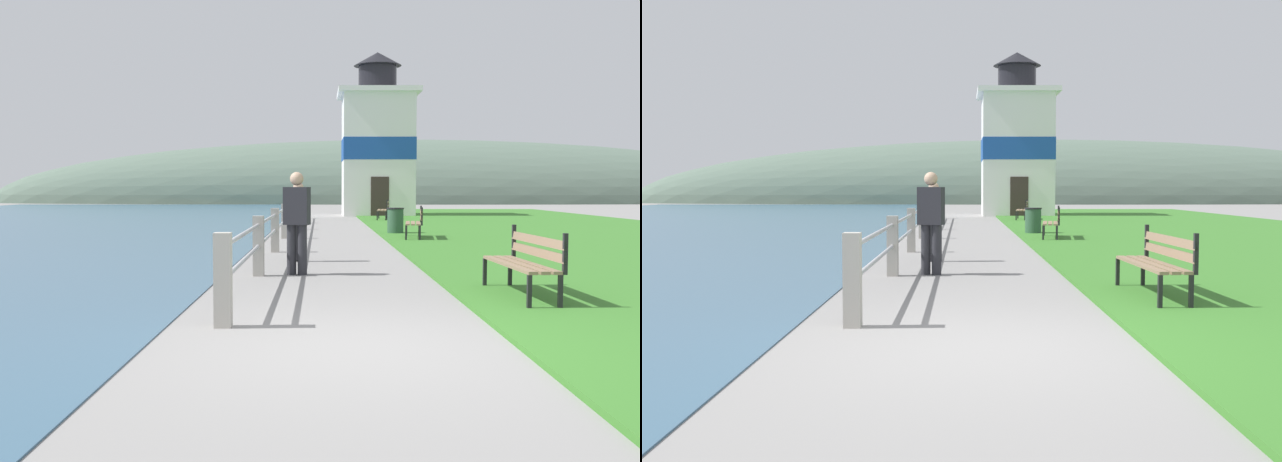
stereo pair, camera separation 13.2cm
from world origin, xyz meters
TOP-DOWN VIEW (x-y plane):
  - ground_plane at (0.00, 0.00)m, footprint 160.00×160.00m
  - grass_verge at (7.47, 15.95)m, footprint 12.00×47.86m
  - seawall_railing at (-1.37, 14.06)m, footprint 0.18×26.30m
  - park_bench_near at (2.36, 2.83)m, footprint 0.55×2.01m
  - park_bench_midway at (2.36, 13.52)m, footprint 0.69×1.82m
  - park_bench_far at (2.49, 24.94)m, footprint 0.68×1.83m
  - lighthouse at (2.63, 30.76)m, footprint 4.12×4.12m
  - person_strolling at (-0.74, 5.52)m, footprint 0.47×0.34m
  - person_by_railing at (-0.77, 7.67)m, footprint 0.40×0.24m
  - trash_bin at (2.00, 15.66)m, footprint 0.54×0.54m
  - distant_hillside at (8.00, 61.90)m, footprint 80.00×16.00m

SIDE VIEW (x-z plane):
  - ground_plane at x=0.00m, z-range 0.00..0.00m
  - distant_hillside at x=8.00m, z-range -6.00..6.00m
  - grass_verge at x=7.47m, z-range 0.00..0.06m
  - trash_bin at x=2.00m, z-range 0.00..0.84m
  - park_bench_midway at x=2.36m, z-range 0.07..1.01m
  - park_bench_far at x=2.49m, z-range 0.07..1.01m
  - park_bench_near at x=2.36m, z-range 0.07..1.01m
  - seawall_railing at x=-1.37m, z-range 0.08..1.08m
  - person_by_railing at x=-0.77m, z-range 0.07..1.65m
  - person_strolling at x=-0.74m, z-range 0.07..1.81m
  - lighthouse at x=2.63m, z-range -0.57..7.87m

